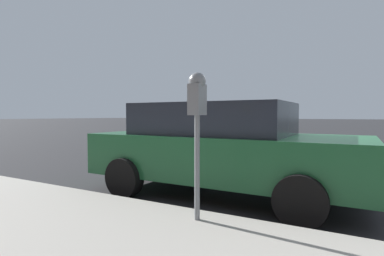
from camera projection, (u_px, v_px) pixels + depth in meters
name	position (u px, v px, depth m)	size (l,w,h in m)	color
ground_plane	(300.00, 192.00, 5.21)	(220.00, 220.00, 0.00)	#2B2B2D
parking_meter	(197.00, 107.00, 3.28)	(0.21, 0.19, 1.63)	gray
car_green	(221.00, 147.00, 4.96)	(2.01, 4.39, 1.53)	#1E5B33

